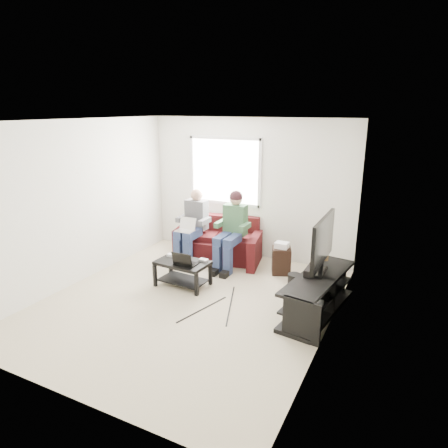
{
  "coord_description": "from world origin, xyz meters",
  "views": [
    {
      "loc": [
        2.84,
        -4.53,
        2.77
      ],
      "look_at": [
        0.3,
        0.6,
        1.09
      ],
      "focal_mm": 32.0,
      "sensor_mm": 36.0,
      "label": 1
    }
  ],
  "objects_px": {
    "tv_stand": "(317,296)",
    "end_table": "(281,259)",
    "tv": "(323,242)",
    "coffee_table": "(183,268)",
    "subwoofer": "(294,288)",
    "sofa": "(219,243)"
  },
  "relations": [
    {
      "from": "coffee_table",
      "to": "end_table",
      "type": "bearing_deg",
      "value": 43.16
    },
    {
      "from": "subwoofer",
      "to": "end_table",
      "type": "distance_m",
      "value": 1.07
    },
    {
      "from": "coffee_table",
      "to": "tv_stand",
      "type": "bearing_deg",
      "value": 2.24
    },
    {
      "from": "sofa",
      "to": "tv_stand",
      "type": "relative_size",
      "value": 1.06
    },
    {
      "from": "coffee_table",
      "to": "end_table",
      "type": "relative_size",
      "value": 1.52
    },
    {
      "from": "sofa",
      "to": "tv_stand",
      "type": "height_order",
      "value": "sofa"
    },
    {
      "from": "tv_stand",
      "to": "tv",
      "type": "relative_size",
      "value": 1.56
    },
    {
      "from": "tv_stand",
      "to": "tv",
      "type": "height_order",
      "value": "tv"
    },
    {
      "from": "sofa",
      "to": "coffee_table",
      "type": "bearing_deg",
      "value": -88.13
    },
    {
      "from": "sofa",
      "to": "coffee_table",
      "type": "xyz_separation_m",
      "value": [
        0.04,
        -1.35,
        0.01
      ]
    },
    {
      "from": "coffee_table",
      "to": "end_table",
      "type": "distance_m",
      "value": 1.72
    },
    {
      "from": "coffee_table",
      "to": "tv",
      "type": "relative_size",
      "value": 0.78
    },
    {
      "from": "tv_stand",
      "to": "end_table",
      "type": "xyz_separation_m",
      "value": [
        -0.89,
        1.09,
        0.01
      ]
    },
    {
      "from": "sofa",
      "to": "coffee_table",
      "type": "relative_size",
      "value": 2.14
    },
    {
      "from": "sofa",
      "to": "coffee_table",
      "type": "height_order",
      "value": "sofa"
    },
    {
      "from": "tv_stand",
      "to": "tv",
      "type": "xyz_separation_m",
      "value": [
        -0.0,
        0.1,
        0.76
      ]
    },
    {
      "from": "tv_stand",
      "to": "tv",
      "type": "bearing_deg",
      "value": 91.47
    },
    {
      "from": "sofa",
      "to": "tv_stand",
      "type": "bearing_deg",
      "value": -30.01
    },
    {
      "from": "tv",
      "to": "coffee_table",
      "type": "bearing_deg",
      "value": -175.09
    },
    {
      "from": "subwoofer",
      "to": "end_table",
      "type": "xyz_separation_m",
      "value": [
        -0.51,
        0.94,
        0.03
      ]
    },
    {
      "from": "tv",
      "to": "end_table",
      "type": "height_order",
      "value": "tv"
    },
    {
      "from": "sofa",
      "to": "end_table",
      "type": "bearing_deg",
      "value": -7.53
    }
  ]
}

